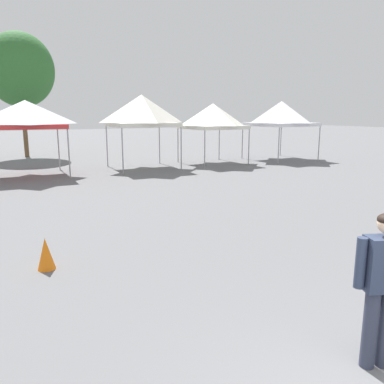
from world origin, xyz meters
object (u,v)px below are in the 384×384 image
object	(u,v)px
canopy_tent_left_of_center	(142,111)
canopy_tent_far_left	(281,114)
tree_behind_tents_right	(20,70)
traffic_cone_lot_center	(46,254)
canopy_tent_behind_center	(26,114)
canopy_tent_behind_right	(213,116)
person_foreground	(383,280)

from	to	relation	value
canopy_tent_left_of_center	canopy_tent_far_left	xyz separation A→B (m)	(8.86, -0.25, -0.14)
tree_behind_tents_right	traffic_cone_lot_center	distance (m)	21.05
tree_behind_tents_right	canopy_tent_far_left	bearing A→B (deg)	-33.25
canopy_tent_behind_center	canopy_tent_behind_right	distance (m)	9.62
canopy_tent_behind_right	tree_behind_tents_right	world-z (taller)	tree_behind_tents_right
canopy_tent_behind_center	canopy_tent_behind_right	size ratio (longest dim) A/B	1.01
canopy_tent_behind_right	tree_behind_tents_right	xyz separation A→B (m)	(-8.99, 8.70, 2.84)
canopy_tent_left_of_center	traffic_cone_lot_center	size ratio (longest dim) A/B	6.31
canopy_tent_far_left	tree_behind_tents_right	size ratio (longest dim) A/B	0.46
canopy_tent_left_of_center	tree_behind_tents_right	distance (m)	10.26
canopy_tent_behind_center	tree_behind_tents_right	size ratio (longest dim) A/B	0.43
tree_behind_tents_right	traffic_cone_lot_center	bearing A→B (deg)	-94.29
canopy_tent_left_of_center	canopy_tent_behind_right	world-z (taller)	canopy_tent_left_of_center
canopy_tent_left_of_center	tree_behind_tents_right	bearing A→B (deg)	118.89
canopy_tent_behind_center	canopy_tent_left_of_center	bearing A→B (deg)	-0.31
canopy_tent_behind_center	traffic_cone_lot_center	world-z (taller)	canopy_tent_behind_center
canopy_tent_behind_right	canopy_tent_left_of_center	bearing A→B (deg)	-179.95
canopy_tent_behind_center	canopy_tent_behind_right	xyz separation A→B (m)	(9.62, -0.03, -0.11)
canopy_tent_behind_center	person_foreground	world-z (taller)	canopy_tent_behind_center
canopy_tent_behind_right	person_foreground	size ratio (longest dim) A/B	1.88
canopy_tent_left_of_center	canopy_tent_far_left	bearing A→B (deg)	-1.65
canopy_tent_left_of_center	person_foreground	distance (m)	16.75
canopy_tent_behind_right	tree_behind_tents_right	size ratio (longest dim) A/B	0.43
canopy_tent_behind_right	canopy_tent_behind_center	bearing A→B (deg)	179.85
canopy_tent_behind_center	tree_behind_tents_right	world-z (taller)	tree_behind_tents_right
canopy_tent_left_of_center	canopy_tent_behind_right	bearing A→B (deg)	0.05
canopy_tent_far_left	canopy_tent_behind_center	bearing A→B (deg)	178.86
canopy_tent_left_of_center	traffic_cone_lot_center	xyz separation A→B (m)	(-6.33, -11.64, -2.64)
canopy_tent_behind_right	person_foreground	bearing A→B (deg)	-115.16
canopy_tent_left_of_center	canopy_tent_behind_center	bearing A→B (deg)	179.69
traffic_cone_lot_center	person_foreground	bearing A→B (deg)	-58.26
canopy_tent_left_of_center	person_foreground	xyz separation A→B (m)	(-3.46, -16.28, -1.90)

